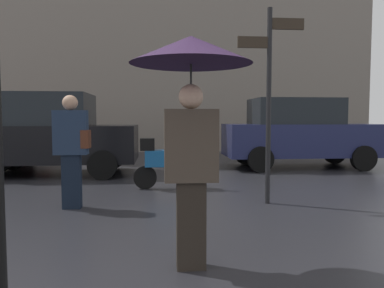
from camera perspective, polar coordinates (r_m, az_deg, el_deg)
name	(u,v)px	position (r m, az deg, el deg)	size (l,w,h in m)	color
pedestrian_with_umbrella	(191,83)	(3.42, -0.16, 9.34)	(1.12, 1.12, 2.15)	#2A241E
pedestrian_with_bag	(72,145)	(6.05, -17.91, -0.10)	(0.54, 0.24, 1.76)	black
parked_scooter	(168,161)	(7.43, -3.70, -2.59)	(1.46, 0.32, 1.23)	black
parked_car_left	(50,134)	(9.90, -20.86, 1.47)	(4.11, 2.07, 2.01)	black
parked_car_right	(299,133)	(10.98, 16.10, 1.68)	(4.31, 1.83, 1.95)	#1E234C
street_signpost	(269,87)	(6.22, 11.74, 8.58)	(1.08, 0.08, 3.17)	black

